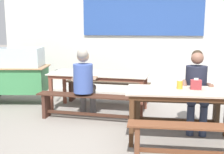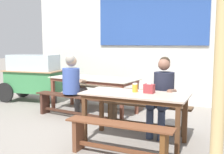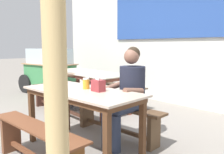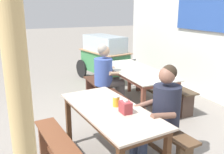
{
  "view_description": "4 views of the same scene",
  "coord_description": "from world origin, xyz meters",
  "views": [
    {
      "loc": [
        0.64,
        -3.98,
        1.56
      ],
      "look_at": [
        -0.24,
        0.24,
        0.8
      ],
      "focal_mm": 44.6,
      "sensor_mm": 36.0,
      "label": 1
    },
    {
      "loc": [
        2.41,
        -3.67,
        1.44
      ],
      "look_at": [
        0.09,
        0.49,
        0.85
      ],
      "focal_mm": 43.46,
      "sensor_mm": 36.0,
      "label": 2
    },
    {
      "loc": [
        3.1,
        -1.77,
        1.25
      ],
      "look_at": [
        0.26,
        0.83,
        0.74
      ],
      "focal_mm": 38.46,
      "sensor_mm": 36.0,
      "label": 3
    },
    {
      "loc": [
        3.27,
        -1.28,
        1.86
      ],
      "look_at": [
        -0.06,
        0.27,
        0.83
      ],
      "focal_mm": 40.25,
      "sensor_mm": 36.0,
      "label": 4
    }
  ],
  "objects": [
    {
      "name": "ground_plane",
      "position": [
        0.0,
        0.0,
        0.0
      ],
      "size": [
        40.0,
        40.0,
        0.0
      ],
      "primitive_type": "plane",
      "color": "gray"
    },
    {
      "name": "bench_far_front",
      "position": [
        -0.67,
        0.42,
        0.3
      ],
      "size": [
        1.87,
        0.31,
        0.45
      ],
      "color": "#41261B",
      "rests_on": "ground_plane"
    },
    {
      "name": "dining_table_far",
      "position": [
        -0.65,
        1.02,
        0.66
      ],
      "size": [
        1.87,
        0.8,
        0.73
      ],
      "color": "beige",
      "rests_on": "ground_plane"
    },
    {
      "name": "bench_far_back",
      "position": [
        -0.64,
        1.62,
        0.29
      ],
      "size": [
        1.82,
        0.33,
        0.45
      ],
      "color": "#483826",
      "rests_on": "ground_plane"
    },
    {
      "name": "wooden_support_post",
      "position": [
        2.1,
        -1.21,
        1.17
      ],
      "size": [
        0.11,
        0.11,
        2.35
      ],
      "primitive_type": "cylinder",
      "color": "tan",
      "rests_on": "ground_plane"
    },
    {
      "name": "bench_near_back",
      "position": [
        0.78,
        0.43,
        0.3
      ],
      "size": [
        1.48,
        0.37,
        0.45
      ],
      "color": "brown",
      "rests_on": "ground_plane"
    },
    {
      "name": "person_left_back_turned",
      "position": [
        -0.78,
        0.5,
        0.7
      ],
      "size": [
        0.46,
        0.57,
        1.23
      ],
      "color": "#5E5B5D",
      "rests_on": "ground_plane"
    },
    {
      "name": "person_right_near_table",
      "position": [
        1.06,
        0.38,
        0.69
      ],
      "size": [
        0.44,
        0.59,
        1.23
      ],
      "color": "#2F3953",
      "rests_on": "ground_plane"
    },
    {
      "name": "food_cart",
      "position": [
        -2.56,
        1.2,
        0.67
      ],
      "size": [
        1.81,
        1.02,
        1.16
      ],
      "color": "#3D874E",
      "rests_on": "ground_plane"
    },
    {
      "name": "condiment_jar",
      "position": [
        0.79,
        -0.08,
        0.79
      ],
      "size": [
        0.08,
        0.08,
        0.13
      ],
      "color": "gold",
      "rests_on": "dining_table_near"
    },
    {
      "name": "tissue_box",
      "position": [
        1.01,
        -0.07,
        0.8
      ],
      "size": [
        0.14,
        0.1,
        0.16
      ],
      "color": "maroon",
      "rests_on": "dining_table_near"
    },
    {
      "name": "dining_table_near",
      "position": [
        0.83,
        -0.17,
        0.65
      ],
      "size": [
        1.56,
        0.8,
        0.73
      ],
      "color": "#BFAB97",
      "rests_on": "ground_plane"
    }
  ]
}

